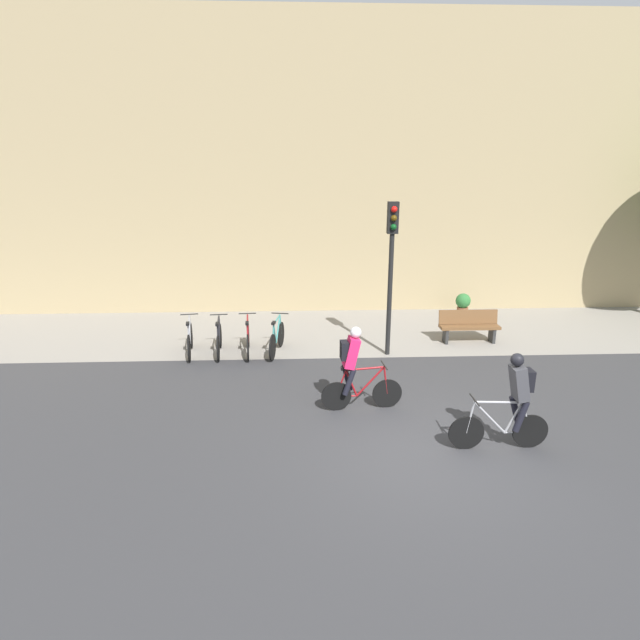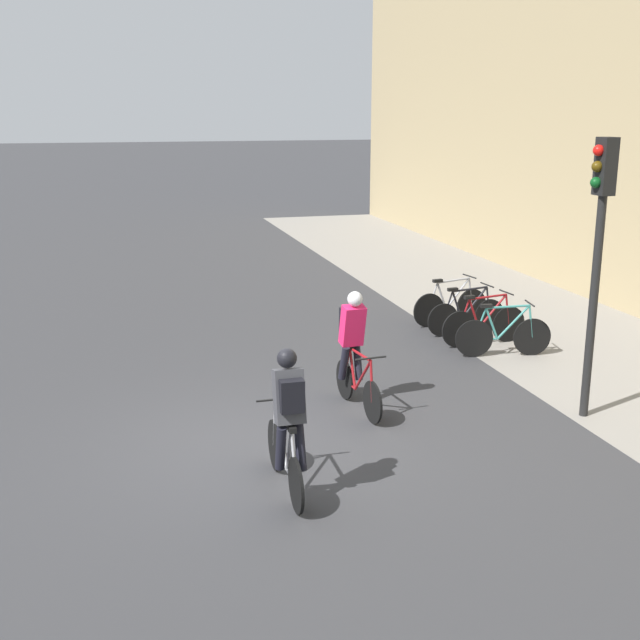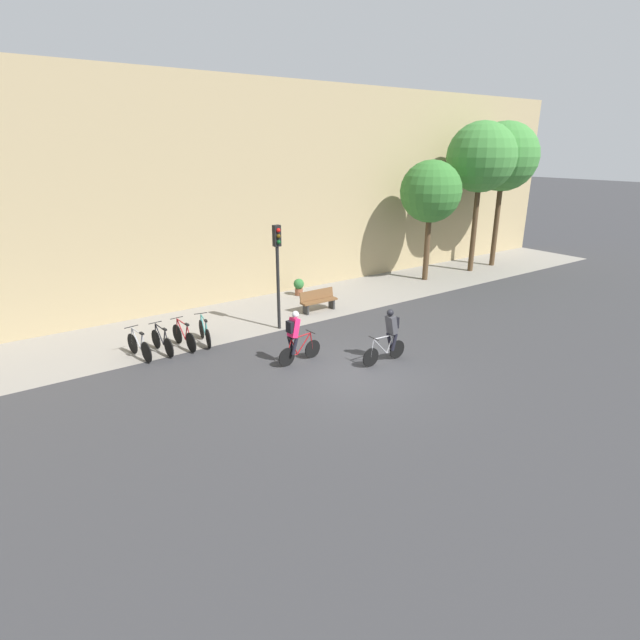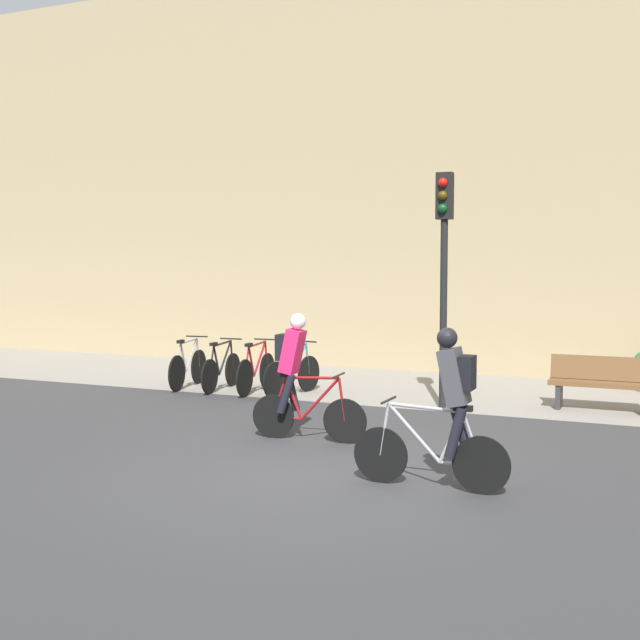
{
  "view_description": "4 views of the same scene",
  "coord_description": "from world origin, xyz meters",
  "px_view_note": "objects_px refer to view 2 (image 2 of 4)",
  "views": [
    {
      "loc": [
        -2.13,
        -7.41,
        4.65
      ],
      "look_at": [
        -1.67,
        3.27,
        1.4
      ],
      "focal_mm": 28.0,
      "sensor_mm": 36.0,
      "label": 1
    },
    {
      "loc": [
        9.54,
        -1.74,
        4.26
      ],
      "look_at": [
        -2.3,
        1.49,
        1.02
      ],
      "focal_mm": 45.0,
      "sensor_mm": 36.0,
      "label": 2
    },
    {
      "loc": [
        -8.83,
        -10.66,
        6.52
      ],
      "look_at": [
        -0.07,
        1.74,
        1.23
      ],
      "focal_mm": 28.0,
      "sensor_mm": 36.0,
      "label": 3
    },
    {
      "loc": [
        3.62,
        -8.16,
        2.44
      ],
      "look_at": [
        -1.49,
        3.42,
        1.53
      ],
      "focal_mm": 45.0,
      "sensor_mm": 36.0,
      "label": 4
    }
  ],
  "objects_px": {
    "cyclist_pink": "(354,345)",
    "parked_bike_1": "(466,314)",
    "parked_bike_0": "(450,305)",
    "parked_bike_3": "(503,334)",
    "parked_bike_2": "(484,323)",
    "cyclist_grey": "(288,419)",
    "traffic_light_pole": "(599,229)"
  },
  "relations": [
    {
      "from": "cyclist_pink",
      "to": "parked_bike_1",
      "type": "distance_m",
      "value": 4.6
    },
    {
      "from": "parked_bike_0",
      "to": "parked_bike_1",
      "type": "height_order",
      "value": "parked_bike_0"
    },
    {
      "from": "cyclist_pink",
      "to": "cyclist_grey",
      "type": "relative_size",
      "value": 1.0
    },
    {
      "from": "cyclist_grey",
      "to": "parked_bike_1",
      "type": "xyz_separation_m",
      "value": [
        -5.69,
        4.86,
        -0.55
      ]
    },
    {
      "from": "parked_bike_0",
      "to": "parked_bike_3",
      "type": "distance_m",
      "value": 2.25
    },
    {
      "from": "parked_bike_1",
      "to": "traffic_light_pole",
      "type": "xyz_separation_m",
      "value": [
        4.39,
        -0.23,
        2.29
      ]
    },
    {
      "from": "parked_bike_2",
      "to": "traffic_light_pole",
      "type": "xyz_separation_m",
      "value": [
        3.63,
        -0.23,
        2.28
      ]
    },
    {
      "from": "cyclist_grey",
      "to": "parked_bike_1",
      "type": "distance_m",
      "value": 7.51
    },
    {
      "from": "traffic_light_pole",
      "to": "parked_bike_1",
      "type": "bearing_deg",
      "value": 176.94
    },
    {
      "from": "parked_bike_2",
      "to": "traffic_light_pole",
      "type": "distance_m",
      "value": 4.3
    },
    {
      "from": "cyclist_grey",
      "to": "parked_bike_1",
      "type": "height_order",
      "value": "cyclist_grey"
    },
    {
      "from": "parked_bike_0",
      "to": "parked_bike_1",
      "type": "xyz_separation_m",
      "value": [
        0.75,
        -0.0,
        -0.01
      ]
    },
    {
      "from": "parked_bike_3",
      "to": "cyclist_grey",
      "type": "bearing_deg",
      "value": -49.26
    },
    {
      "from": "parked_bike_0",
      "to": "parked_bike_2",
      "type": "height_order",
      "value": "same"
    },
    {
      "from": "parked_bike_0",
      "to": "traffic_light_pole",
      "type": "height_order",
      "value": "traffic_light_pole"
    },
    {
      "from": "parked_bike_1",
      "to": "parked_bike_3",
      "type": "relative_size",
      "value": 0.98
    },
    {
      "from": "parked_bike_2",
      "to": "cyclist_grey",
      "type": "bearing_deg",
      "value": -44.56
    },
    {
      "from": "cyclist_grey",
      "to": "cyclist_pink",
      "type": "bearing_deg",
      "value": 148.3
    },
    {
      "from": "cyclist_pink",
      "to": "parked_bike_3",
      "type": "distance_m",
      "value": 3.73
    },
    {
      "from": "cyclist_grey",
      "to": "parked_bike_3",
      "type": "relative_size",
      "value": 1.02
    },
    {
      "from": "cyclist_grey",
      "to": "parked_bike_0",
      "type": "height_order",
      "value": "cyclist_grey"
    },
    {
      "from": "parked_bike_2",
      "to": "parked_bike_0",
      "type": "bearing_deg",
      "value": 179.98
    },
    {
      "from": "cyclist_pink",
      "to": "parked_bike_2",
      "type": "relative_size",
      "value": 1.0
    },
    {
      "from": "traffic_light_pole",
      "to": "parked_bike_2",
      "type": "bearing_deg",
      "value": 176.31
    },
    {
      "from": "parked_bike_3",
      "to": "parked_bike_2",
      "type": "bearing_deg",
      "value": 180.0
    },
    {
      "from": "cyclist_pink",
      "to": "parked_bike_2",
      "type": "bearing_deg",
      "value": 126.07
    },
    {
      "from": "parked_bike_1",
      "to": "parked_bike_2",
      "type": "distance_m",
      "value": 0.75
    },
    {
      "from": "cyclist_grey",
      "to": "parked_bike_0",
      "type": "distance_m",
      "value": 8.09
    },
    {
      "from": "cyclist_pink",
      "to": "parked_bike_1",
      "type": "bearing_deg",
      "value": 133.73
    },
    {
      "from": "cyclist_pink",
      "to": "cyclist_grey",
      "type": "bearing_deg",
      "value": -31.7
    },
    {
      "from": "parked_bike_3",
      "to": "parked_bike_1",
      "type": "bearing_deg",
      "value": -179.99
    },
    {
      "from": "cyclist_pink",
      "to": "parked_bike_0",
      "type": "xyz_separation_m",
      "value": [
        -3.91,
        3.3,
        -0.54
      ]
    }
  ]
}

